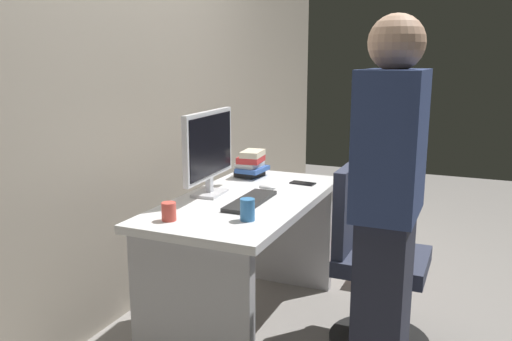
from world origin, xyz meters
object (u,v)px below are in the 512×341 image
object	(u,v)px
cup_by_monitor	(169,212)
book_stack	(251,164)
mouse	(267,187)
cell_phone	(303,183)
desk	(248,239)
cup_near_keyboard	(247,210)
person_at_desk	(387,216)
monitor	(209,148)
office_chair	(371,265)
handbag	(375,259)
keyboard	(250,201)

from	to	relation	value
cup_by_monitor	book_stack	bearing A→B (deg)	1.60
mouse	cell_phone	bearing A→B (deg)	-30.35
desk	book_stack	world-z (taller)	book_stack
cup_near_keyboard	cup_by_monitor	bearing A→B (deg)	113.65
cup_by_monitor	book_stack	xyz separation A→B (m)	(0.99, 0.03, 0.04)
person_at_desk	monitor	world-z (taller)	person_at_desk
desk	book_stack	xyz separation A→B (m)	(0.47, 0.19, 0.32)
office_chair	cup_near_keyboard	xyz separation A→B (m)	(-0.47, 0.49, 0.37)
person_at_desk	handbag	xyz separation A→B (m)	(1.30, 0.27, -0.70)
desk	cell_phone	xyz separation A→B (m)	(0.41, -0.18, 0.24)
office_chair	handbag	size ratio (longest dim) A/B	2.49
mouse	cup_near_keyboard	world-z (taller)	cup_near_keyboard
keyboard	book_stack	bearing A→B (deg)	22.87
keyboard	cup_near_keyboard	bearing A→B (deg)	-159.22
person_at_desk	handbag	bearing A→B (deg)	11.66
desk	cup_by_monitor	world-z (taller)	cup_by_monitor
person_at_desk	book_stack	xyz separation A→B (m)	(0.85, 0.98, -0.02)
monitor	book_stack	bearing A→B (deg)	-2.55
cup_near_keyboard	cup_by_monitor	world-z (taller)	cup_near_keyboard
cup_near_keyboard	cell_phone	distance (m)	0.78
desk	keyboard	bearing A→B (deg)	-148.11
keyboard	cup_near_keyboard	xyz separation A→B (m)	(-0.28, -0.11, 0.04)
office_chair	person_at_desk	bearing A→B (deg)	-163.54
monitor	mouse	distance (m)	0.41
monitor	cell_phone	world-z (taller)	monitor
office_chair	cup_by_monitor	size ratio (longest dim) A/B	11.02
mouse	cup_near_keyboard	distance (m)	0.57
office_chair	book_stack	bearing A→B (deg)	66.05
monitor	cup_by_monitor	xyz separation A→B (m)	(-0.48, -0.05, -0.21)
mouse	book_stack	xyz separation A→B (m)	(0.29, 0.23, 0.06)
keyboard	handbag	bearing A→B (deg)	-25.53
monitor	mouse	size ratio (longest dim) A/B	5.41
office_chair	person_at_desk	distance (m)	0.64
handbag	person_at_desk	bearing A→B (deg)	-168.34
person_at_desk	book_stack	size ratio (longest dim) A/B	7.55
office_chair	person_at_desk	xyz separation A→B (m)	(-0.47, -0.14, 0.41)
mouse	handbag	bearing A→B (deg)	-33.29
keyboard	cup_by_monitor	size ratio (longest dim) A/B	5.04
office_chair	cell_phone	bearing A→B (deg)	56.91
book_stack	handbag	xyz separation A→B (m)	(0.45, -0.72, -0.69)
office_chair	keyboard	xyz separation A→B (m)	(-0.19, 0.60, 0.32)
keyboard	cup_near_keyboard	distance (m)	0.30
handbag	office_chair	bearing A→B (deg)	-171.14
desk	mouse	xyz separation A→B (m)	(0.18, -0.04, 0.25)
person_at_desk	book_stack	distance (m)	1.30
person_at_desk	office_chair	bearing A→B (deg)	16.46
handbag	book_stack	bearing A→B (deg)	122.37
keyboard	office_chair	bearing A→B (deg)	-73.34
office_chair	desk	bearing A→B (deg)	97.81
desk	cup_near_keyboard	bearing A→B (deg)	-155.60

